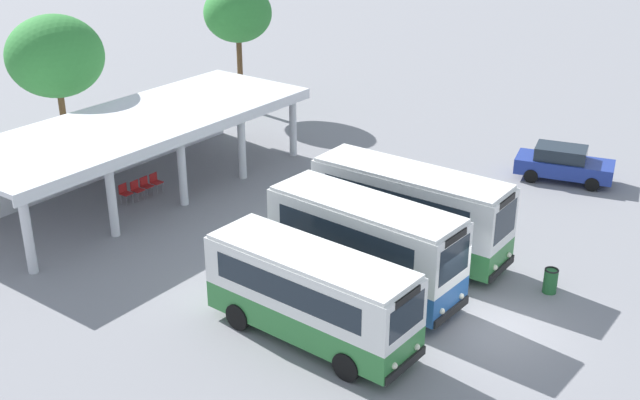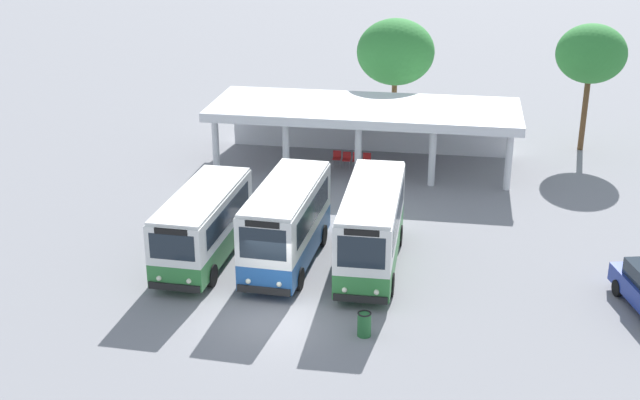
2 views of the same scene
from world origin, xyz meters
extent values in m
plane|color=gray|center=(0.00, 0.00, 0.00)|extent=(180.00, 180.00, 0.00)
cylinder|color=black|center=(-2.89, 2.10, 0.45)|extent=(0.25, 0.91, 0.90)
cylinder|color=black|center=(-4.93, 2.17, 0.45)|extent=(0.25, 0.91, 0.90)
cylinder|color=black|center=(-2.75, 6.40, 0.45)|extent=(0.25, 0.91, 0.90)
cylinder|color=black|center=(-4.79, 6.47, 0.45)|extent=(0.25, 0.91, 0.90)
cube|color=#337F3D|center=(-3.84, 4.28, 0.85)|extent=(2.37, 7.01, 0.93)
cube|color=white|center=(-3.84, 4.28, 2.09)|extent=(2.37, 7.01, 1.56)
cube|color=white|center=(-3.84, 4.28, 2.93)|extent=(2.29, 6.80, 0.12)
cube|color=black|center=(-3.96, 0.78, 0.52)|extent=(2.04, 0.17, 0.28)
cube|color=#1E2833|center=(-3.96, 0.83, 2.14)|extent=(1.76, 0.11, 1.01)
cube|color=black|center=(-3.96, 0.83, 2.75)|extent=(1.29, 0.09, 0.24)
cube|color=#1E2833|center=(-2.78, 4.35, 2.14)|extent=(0.22, 5.55, 0.86)
cube|color=#1E2833|center=(-4.90, 4.42, 2.14)|extent=(0.22, 5.55, 0.86)
sphere|color=#EAEACC|center=(-3.37, 0.77, 0.83)|extent=(0.20, 0.20, 0.20)
sphere|color=#EAEACC|center=(-4.55, 0.81, 0.83)|extent=(0.20, 0.20, 0.20)
cylinder|color=black|center=(0.49, 2.39, 0.45)|extent=(0.26, 0.91, 0.90)
cylinder|color=black|center=(-1.57, 2.49, 0.45)|extent=(0.26, 0.91, 0.90)
cylinder|color=black|center=(0.70, 6.67, 0.45)|extent=(0.26, 0.91, 0.90)
cylinder|color=black|center=(-1.36, 6.77, 0.45)|extent=(0.26, 0.91, 0.90)
cube|color=#23569E|center=(-0.44, 4.58, 0.89)|extent=(2.49, 7.00, 1.01)
cube|color=white|center=(-0.44, 4.58, 2.33)|extent=(2.49, 7.00, 1.88)
cube|color=white|center=(-0.44, 4.58, 3.33)|extent=(2.41, 6.79, 0.12)
cube|color=black|center=(-0.60, 1.10, 0.52)|extent=(2.06, 0.20, 0.28)
cube|color=#1E2833|center=(-0.60, 1.14, 2.38)|extent=(1.77, 0.13, 1.22)
cube|color=black|center=(-0.60, 1.14, 3.15)|extent=(1.30, 0.11, 0.24)
cube|color=#1E2833|center=(0.64, 4.63, 2.38)|extent=(0.30, 5.52, 1.03)
cube|color=#1E2833|center=(-1.50, 4.73, 2.38)|extent=(0.30, 5.52, 1.03)
sphere|color=#EAEACC|center=(-0.01, 1.08, 0.83)|extent=(0.20, 0.20, 0.20)
sphere|color=#EAEACC|center=(-1.20, 1.14, 0.83)|extent=(0.20, 0.20, 0.20)
cylinder|color=black|center=(4.00, 2.52, 0.45)|extent=(0.23, 0.90, 0.90)
cylinder|color=black|center=(1.99, 2.49, 0.45)|extent=(0.23, 0.90, 0.90)
cylinder|color=black|center=(3.95, 7.20, 0.45)|extent=(0.23, 0.90, 0.90)
cylinder|color=black|center=(1.94, 7.17, 0.45)|extent=(0.23, 0.90, 0.90)
cube|color=#337F3D|center=(2.97, 4.85, 0.88)|extent=(2.19, 7.57, 0.99)
cube|color=white|center=(2.97, 4.85, 2.30)|extent=(2.19, 7.57, 1.87)
cube|color=white|center=(2.97, 4.85, 3.30)|extent=(2.13, 7.35, 0.12)
cube|color=black|center=(3.01, 1.04, 0.52)|extent=(2.00, 0.12, 0.28)
cube|color=#1E2833|center=(3.01, 1.09, 2.35)|extent=(1.73, 0.07, 1.21)
cube|color=black|center=(3.01, 1.09, 3.12)|extent=(1.27, 0.06, 0.24)
cube|color=#1E2833|center=(4.01, 4.96, 2.35)|extent=(0.11, 6.04, 1.03)
cube|color=#1E2833|center=(1.93, 4.93, 2.35)|extent=(0.11, 6.04, 1.03)
sphere|color=#EAEACC|center=(3.59, 1.06, 0.83)|extent=(0.20, 0.20, 0.20)
sphere|color=#EAEACC|center=(2.43, 1.04, 0.83)|extent=(0.20, 0.20, 0.20)
cylinder|color=black|center=(14.73, 1.71, 0.32)|extent=(0.33, 0.66, 0.64)
cylinder|color=black|center=(13.12, 1.30, 0.32)|extent=(0.33, 0.66, 0.64)
cylinder|color=black|center=(14.06, 4.32, 0.32)|extent=(0.33, 0.66, 0.64)
cylinder|color=black|center=(12.45, 3.91, 0.32)|extent=(0.33, 0.66, 0.64)
cube|color=navy|center=(13.59, 2.81, 0.67)|extent=(2.79, 4.65, 0.70)
cube|color=#1E2833|center=(13.53, 3.02, 1.32)|extent=(2.01, 2.56, 0.60)
cylinder|color=silver|center=(-6.45, 14.95, 1.60)|extent=(0.36, 0.36, 3.20)
cylinder|color=silver|center=(-2.65, 14.95, 1.60)|extent=(0.36, 0.36, 3.20)
cylinder|color=silver|center=(1.15, 14.95, 1.60)|extent=(0.36, 0.36, 3.20)
cylinder|color=silver|center=(4.95, 14.95, 1.60)|extent=(0.36, 0.36, 3.20)
cylinder|color=silver|center=(8.75, 14.95, 1.60)|extent=(0.36, 0.36, 3.20)
cube|color=silver|center=(1.15, 20.20, 1.60)|extent=(16.00, 0.20, 3.20)
cube|color=silver|center=(1.15, 17.48, 3.30)|extent=(16.50, 6.15, 0.20)
cube|color=silver|center=(1.15, 14.45, 3.06)|extent=(16.50, 0.10, 0.28)
cylinder|color=slate|center=(-0.09, 16.86, 0.22)|extent=(0.03, 0.03, 0.44)
cylinder|color=slate|center=(-0.44, 16.84, 0.22)|extent=(0.03, 0.03, 0.44)
cylinder|color=slate|center=(-0.10, 17.21, 0.22)|extent=(0.03, 0.03, 0.44)
cylinder|color=slate|center=(-0.45, 17.19, 0.22)|extent=(0.03, 0.03, 0.44)
cube|color=#B21E1E|center=(-0.27, 17.03, 0.46)|extent=(0.46, 0.46, 0.04)
cube|color=#B21E1E|center=(-0.28, 17.23, 0.66)|extent=(0.44, 0.06, 0.40)
cylinder|color=slate|center=(0.46, 16.73, 0.22)|extent=(0.03, 0.03, 0.44)
cylinder|color=slate|center=(0.11, 16.72, 0.22)|extent=(0.03, 0.03, 0.44)
cylinder|color=slate|center=(0.45, 17.09, 0.22)|extent=(0.03, 0.03, 0.44)
cylinder|color=slate|center=(0.10, 17.07, 0.22)|extent=(0.03, 0.03, 0.44)
cube|color=#B21E1E|center=(0.28, 16.90, 0.46)|extent=(0.46, 0.46, 0.04)
cube|color=#B21E1E|center=(0.27, 17.10, 0.66)|extent=(0.44, 0.06, 0.40)
cylinder|color=slate|center=(1.02, 16.75, 0.22)|extent=(0.03, 0.03, 0.44)
cylinder|color=slate|center=(0.66, 16.74, 0.22)|extent=(0.03, 0.03, 0.44)
cylinder|color=slate|center=(1.00, 17.10, 0.22)|extent=(0.03, 0.03, 0.44)
cylinder|color=slate|center=(0.65, 17.09, 0.22)|extent=(0.03, 0.03, 0.44)
cube|color=#B21E1E|center=(0.83, 16.92, 0.46)|extent=(0.46, 0.46, 0.04)
cube|color=#B21E1E|center=(0.83, 17.12, 0.66)|extent=(0.44, 0.06, 0.40)
cylinder|color=slate|center=(1.57, 16.74, 0.22)|extent=(0.03, 0.03, 0.44)
cylinder|color=slate|center=(1.22, 16.72, 0.22)|extent=(0.03, 0.03, 0.44)
cylinder|color=slate|center=(1.55, 17.09, 0.22)|extent=(0.03, 0.03, 0.44)
cylinder|color=slate|center=(1.20, 17.07, 0.22)|extent=(0.03, 0.03, 0.44)
cube|color=#B21E1E|center=(1.38, 16.91, 0.46)|extent=(0.46, 0.46, 0.04)
cube|color=#B21E1E|center=(1.38, 17.10, 0.66)|extent=(0.44, 0.06, 0.40)
cylinder|color=brown|center=(2.18, 24.33, 1.61)|extent=(0.32, 0.32, 3.22)
ellipsoid|color=#338438|center=(2.18, 24.33, 4.97)|extent=(4.68, 4.68, 3.98)
cylinder|color=brown|center=(13.23, 22.44, 2.07)|extent=(0.32, 0.32, 4.15)
ellipsoid|color=#338438|center=(13.23, 22.44, 5.61)|extent=(3.89, 3.89, 3.31)
cylinder|color=#266633|center=(3.36, -0.63, 0.42)|extent=(0.48, 0.48, 0.85)
torus|color=black|center=(3.36, -0.63, 0.87)|extent=(0.49, 0.49, 0.06)
camera|label=1|loc=(-20.63, -8.54, 14.00)|focal=44.66mm
camera|label=2|loc=(6.11, -25.81, 14.87)|focal=46.95mm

